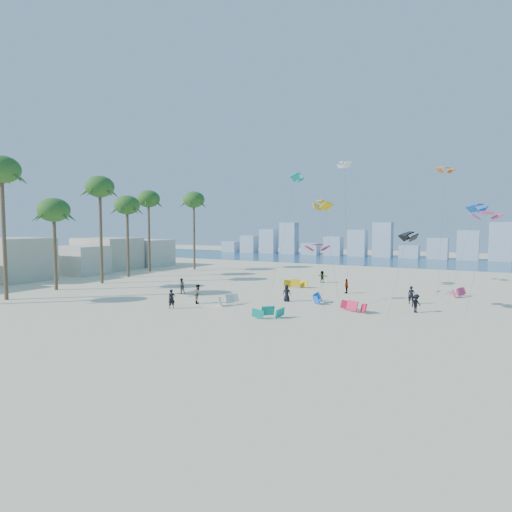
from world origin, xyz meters
The scene contains 10 objects.
ground centered at (0.00, 0.00, 0.00)m, with size 220.00×220.00×0.00m, color beige.
ocean centered at (0.00, 72.00, 0.01)m, with size 220.00×220.00×0.00m, color navy.
kitesurfer_near centered at (-0.85, 6.59, 0.91)m, with size 0.66×0.44×1.82m, color black.
kitesurfer_mid centered at (-0.27, 9.97, 0.96)m, with size 0.93×0.72×1.91m, color gray.
kitesurfers_far centered at (8.30, 20.14, 0.85)m, with size 26.32×17.69×1.79m.
grounded_kites centered at (10.22, 16.67, 0.46)m, with size 21.18×22.64×0.96m.
flying_kites centered at (13.46, 22.98, 11.15)m, with size 23.81×19.93×16.41m.
palm_row centered at (-21.73, 16.15, 11.56)m, with size 9.68×44.80×14.98m.
beachfront_buildings centered at (-33.69, 20.82, 2.67)m, with size 11.50×43.00×6.00m.
distant_skyline centered at (-1.19, 82.00, 3.09)m, with size 85.00×3.00×8.40m.
Camera 1 is at (25.81, -25.15, 7.89)m, focal length 30.74 mm.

